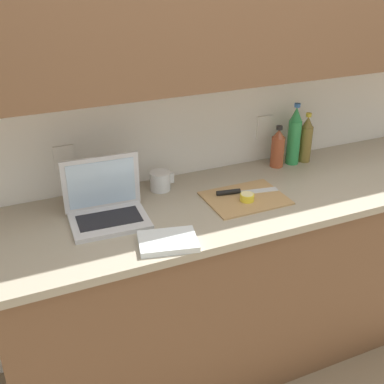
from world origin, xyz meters
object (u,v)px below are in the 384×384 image
bottle_oil_tall (294,136)px  measuring_cup (160,181)px  bottle_green_soda (306,139)px  laptop (106,205)px  lemon_half_cut (247,197)px  bottle_water_clear (278,148)px  cutting_board (245,198)px  knife (236,192)px

bottle_oil_tall → measuring_cup: 0.74m
bottle_green_soda → laptop: bearing=-171.3°
bottle_green_soda → bottle_oil_tall: size_ratio=0.82×
lemon_half_cut → bottle_water_clear: bearing=40.3°
laptop → bottle_oil_tall: bottle_oil_tall is taller
bottle_oil_tall → measuring_cup: (-0.73, -0.01, -0.10)m
cutting_board → lemon_half_cut: (-0.01, -0.03, 0.02)m
knife → lemon_half_cut: size_ratio=4.63×
measuring_cup → cutting_board: bearing=-37.5°
bottle_oil_tall → bottle_water_clear: size_ratio=1.48×
bottle_green_soda → bottle_water_clear: size_ratio=1.21×
bottle_water_clear → measuring_cup: bottle_water_clear is taller
cutting_board → bottle_green_soda: size_ratio=1.35×
lemon_half_cut → measuring_cup: 0.41m
laptop → measuring_cup: 0.33m
cutting_board → bottle_water_clear: size_ratio=1.62×
knife → bottle_water_clear: bottle_water_clear is taller
bottle_green_soda → bottle_oil_tall: (-0.08, 0.00, 0.03)m
bottle_green_soda → measuring_cup: 0.81m
knife → bottle_water_clear: bearing=40.5°
bottle_green_soda → measuring_cup: bearing=-179.1°
laptop → bottle_water_clear: (0.93, 0.17, 0.04)m
laptop → lemon_half_cut: bearing=-7.7°
cutting_board → lemon_half_cut: 0.04m
bottle_water_clear → measuring_cup: 0.64m
laptop → bottle_water_clear: bearing=13.2°
bottle_oil_tall → cutting_board: bearing=-148.8°
knife → bottle_green_soda: (0.51, 0.20, 0.10)m
cutting_board → lemon_half_cut: size_ratio=5.60×
bottle_water_clear → bottle_green_soda: bearing=-0.0°
bottle_green_soda → bottle_oil_tall: bearing=180.0°
laptop → cutting_board: size_ratio=0.94×
knife → lemon_half_cut: lemon_half_cut is taller
bottle_oil_tall → measuring_cup: bottle_oil_tall is taller
laptop → bottle_oil_tall: (1.03, 0.17, 0.09)m
knife → lemon_half_cut: 0.08m
bottle_water_clear → laptop: bearing=-169.7°
lemon_half_cut → laptop: bearing=169.5°
bottle_green_soda → bottle_water_clear: (-0.17, 0.00, -0.02)m
measuring_cup → bottle_oil_tall: bearing=0.9°
lemon_half_cut → bottle_oil_tall: bearing=33.5°
knife → measuring_cup: size_ratio=2.51×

